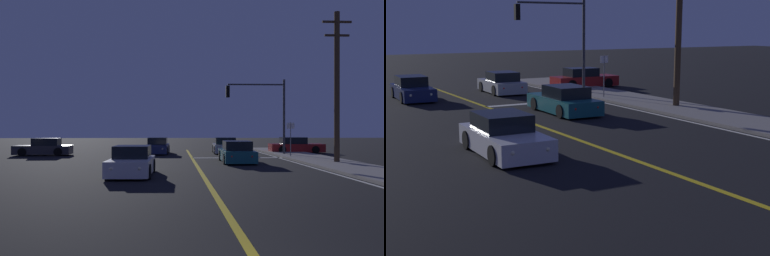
# 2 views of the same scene
# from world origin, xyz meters

# --- Properties ---
(sidewalk_right) EXTENTS (3.20, 46.26, 0.15)m
(sidewalk_right) POSITION_xyz_m (8.04, 12.85, 0.07)
(sidewalk_right) COLOR gray
(sidewalk_right) RESTS_ON ground
(lane_line_center) EXTENTS (0.20, 43.69, 0.01)m
(lane_line_center) POSITION_xyz_m (0.00, 12.85, 0.01)
(lane_line_center) COLOR gold
(lane_line_center) RESTS_ON ground
(lane_line_edge_right) EXTENTS (0.16, 43.69, 0.01)m
(lane_line_edge_right) POSITION_xyz_m (6.19, 12.85, 0.01)
(lane_line_edge_right) COLOR silver
(lane_line_edge_right) RESTS_ON ground
(stop_bar) EXTENTS (6.44, 0.50, 0.01)m
(stop_bar) POSITION_xyz_m (3.22, 24.20, 0.01)
(stop_bar) COLOR silver
(stop_bar) RESTS_ON ground
(car_parked_curb_silver) EXTENTS (2.13, 4.28, 1.34)m
(car_parked_curb_silver) POSITION_xyz_m (3.02, 29.50, 0.58)
(car_parked_curb_silver) COLOR #B2B5BA
(car_parked_curb_silver) RESTS_ON ground
(car_far_approaching_navy) EXTENTS (1.98, 4.60, 1.34)m
(car_far_approaching_navy) POSITION_xyz_m (-2.61, 29.11, 0.58)
(car_far_approaching_navy) COLOR navy
(car_far_approaching_navy) RESTS_ON ground
(car_following_oncoming_teal) EXTENTS (2.03, 4.71, 1.34)m
(car_following_oncoming_teal) POSITION_xyz_m (2.61, 20.47, 0.58)
(car_following_oncoming_teal) COLOR #195960
(car_following_oncoming_teal) RESTS_ON ground
(car_side_waiting_red) EXTENTS (4.57, 1.93, 1.34)m
(car_side_waiting_red) POSITION_xyz_m (9.09, 29.66, 0.58)
(car_side_waiting_red) COLOR maroon
(car_side_waiting_red) RESTS_ON ground
(car_lead_oncoming_white) EXTENTS (2.00, 4.31, 1.34)m
(car_lead_oncoming_white) POSITION_xyz_m (-3.21, 13.85, 0.58)
(car_lead_oncoming_white) COLOR silver
(car_lead_oncoming_white) RESTS_ON ground
(traffic_signal_near_right) EXTENTS (4.61, 0.28, 5.88)m
(traffic_signal_near_right) POSITION_xyz_m (5.59, 26.50, 3.96)
(traffic_signal_near_right) COLOR #38383D
(traffic_signal_near_right) RESTS_ON ground
(utility_pole_right) EXTENTS (1.75, 0.32, 9.02)m
(utility_pole_right) POSITION_xyz_m (8.34, 18.98, 4.68)
(utility_pole_right) COLOR #4C3823
(utility_pole_right) RESTS_ON ground
(street_sign_corner) EXTENTS (0.56, 0.11, 2.54)m
(street_sign_corner) POSITION_xyz_m (6.94, 23.70, 1.70)
(street_sign_corner) COLOR slate
(street_sign_corner) RESTS_ON ground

